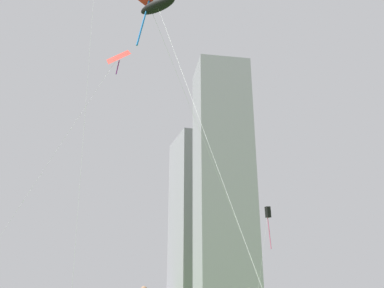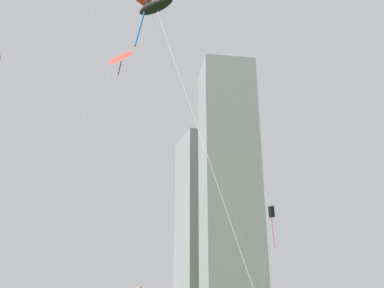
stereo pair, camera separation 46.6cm
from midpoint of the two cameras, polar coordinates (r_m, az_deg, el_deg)
The scene contains 6 objects.
kite_flying_0 at distance 46.69m, azimuth 11.81°, elevation -9.96°, with size 2.53×0.56×10.68m.
kite_flying_4 at distance 42.29m, azimuth -10.13°, elevation 12.24°, with size 12.20×4.05×25.71m.
kite_flying_5 at distance 24.45m, azimuth -4.76°, elevation 19.36°, with size 1.89×10.51×17.90m.
kite_flying_7 at distance 25.12m, azimuth -6.48°, elevation 19.86°, with size 9.05×1.53×19.09m.
distant_highrise_0 at distance 133.04m, azimuth 5.47°, elevation -3.76°, with size 18.04×17.55×78.58m, color #939399.
distant_highrise_1 at distance 168.66m, azimuth 2.13°, elevation -9.75°, with size 21.46×24.02×64.85m, color #939399.
Camera 2 is at (-11.75, -11.13, 1.77)m, focal length 36.59 mm.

